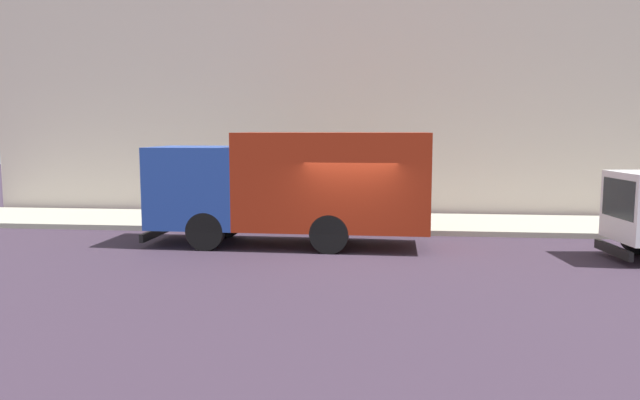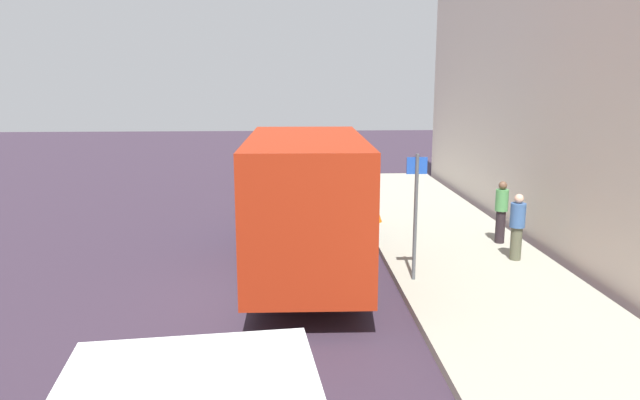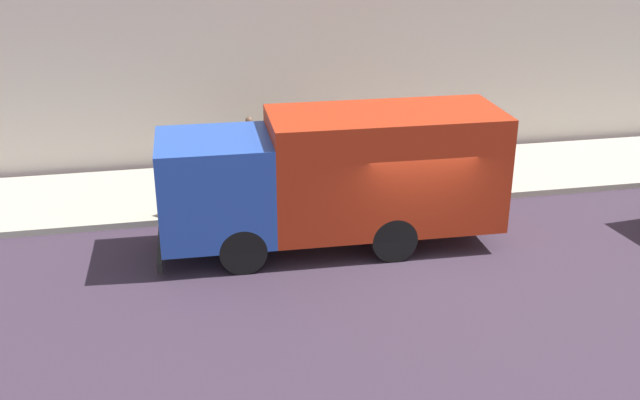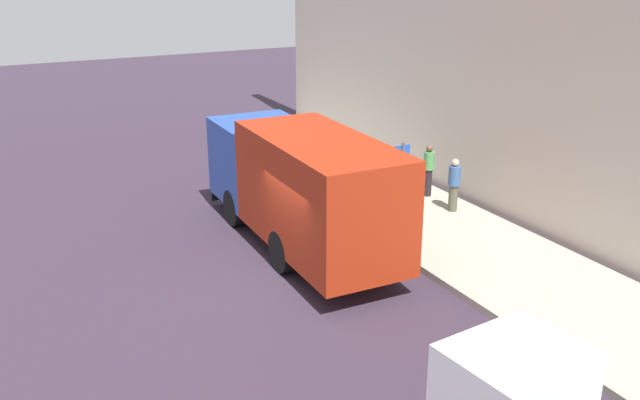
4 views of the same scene
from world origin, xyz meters
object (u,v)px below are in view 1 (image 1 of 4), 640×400
(pedestrian_walking, at_px, (275,191))
(street_sign_post, at_px, (343,178))
(pedestrian_standing, at_px, (314,193))
(large_utility_truck, at_px, (293,183))
(traffic_cone_orange, at_px, (185,215))

(pedestrian_walking, height_order, street_sign_post, street_sign_post)
(pedestrian_standing, bearing_deg, large_utility_truck, -118.29)
(large_utility_truck, bearing_deg, pedestrian_standing, 0.99)
(large_utility_truck, xyz_separation_m, traffic_cone_orange, (2.23, 4.01, -1.30))
(traffic_cone_orange, xyz_separation_m, street_sign_post, (0.09, -5.31, 1.28))
(pedestrian_walking, bearing_deg, traffic_cone_orange, -168.96)
(large_utility_truck, distance_m, pedestrian_standing, 5.16)
(street_sign_post, bearing_deg, pedestrian_standing, 24.74)
(large_utility_truck, distance_m, street_sign_post, 2.66)
(pedestrian_standing, relative_size, street_sign_post, 0.59)
(large_utility_truck, height_order, pedestrian_standing, large_utility_truck)
(pedestrian_walking, distance_m, pedestrian_standing, 1.50)
(pedestrian_walking, xyz_separation_m, street_sign_post, (-2.92, -2.77, 0.73))
(pedestrian_standing, bearing_deg, street_sign_post, -93.36)
(pedestrian_standing, xyz_separation_m, traffic_cone_orange, (-2.86, 4.03, -0.51))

